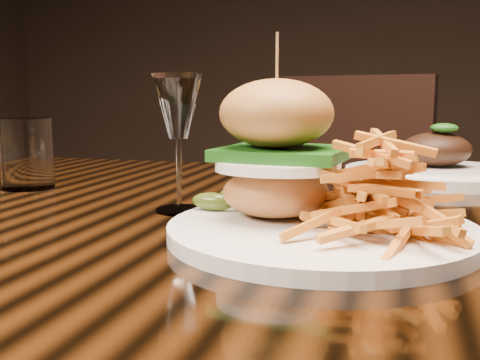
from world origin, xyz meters
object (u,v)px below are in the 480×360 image
(burger_plate, at_px, (321,182))
(chair_far, at_px, (337,222))
(wine_glass, at_px, (178,111))
(far_dish, at_px, (435,168))
(dining_table, at_px, (309,271))

(burger_plate, distance_m, chair_far, 1.05)
(wine_glass, bearing_deg, far_dish, 49.70)
(burger_plate, relative_size, far_dish, 1.02)
(dining_table, xyz_separation_m, far_dish, (0.16, 0.33, 0.10))
(wine_glass, height_order, chair_far, chair_far)
(dining_table, bearing_deg, wine_glass, -164.52)
(burger_plate, relative_size, wine_glass, 1.84)
(dining_table, distance_m, wine_glass, 0.26)
(wine_glass, bearing_deg, chair_far, 84.15)
(wine_glass, height_order, far_dish, wine_glass)
(wine_glass, xyz_separation_m, far_dish, (0.32, 0.38, -0.11))
(far_dish, bearing_deg, wine_glass, -130.30)
(chair_far, bearing_deg, burger_plate, -71.37)
(dining_table, bearing_deg, far_dish, 64.01)
(far_dish, relative_size, chair_far, 0.32)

